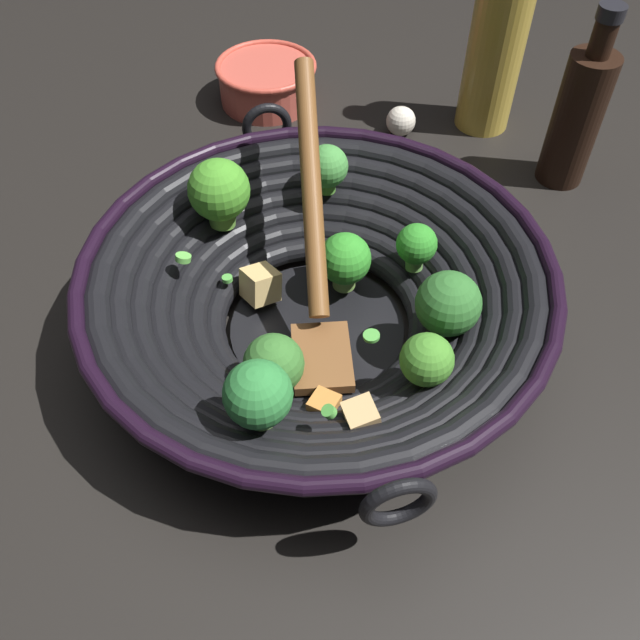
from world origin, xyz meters
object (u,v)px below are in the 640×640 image
wok (317,291)px  prep_bowl (267,81)px  cooking_oil_bottle (496,45)px  garlic_bulb (401,121)px  soy_sauce_bottle (578,115)px

wok → prep_bowl: wok is taller
cooking_oil_bottle → prep_bowl: bearing=-42.2°
cooking_oil_bottle → garlic_bulb: 0.14m
soy_sauce_bottle → garlic_bulb: size_ratio=5.56×
garlic_bulb → soy_sauce_bottle: bearing=122.6°
cooking_oil_bottle → prep_bowl: size_ratio=1.94×
soy_sauce_bottle → cooking_oil_bottle: 0.14m
soy_sauce_bottle → wok: bearing=8.8°
prep_bowl → garlic_bulb: prep_bowl is taller
wok → cooking_oil_bottle: (-0.36, -0.19, 0.05)m
cooking_oil_bottle → wok: bearing=27.8°
prep_bowl → garlic_bulb: size_ratio=3.59×
soy_sauce_bottle → prep_bowl: 0.39m
soy_sauce_bottle → garlic_bulb: (0.11, -0.17, -0.06)m
wok → garlic_bulb: size_ratio=12.22×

